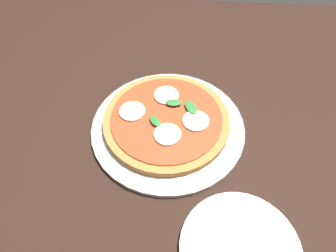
% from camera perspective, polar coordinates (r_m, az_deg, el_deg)
% --- Properties ---
extents(ground_plane, '(6.00, 6.00, 0.00)m').
position_cam_1_polar(ground_plane, '(1.45, 2.92, -18.18)').
color(ground_plane, '#2D2B28').
extents(dining_table, '(1.49, 1.16, 0.76)m').
position_cam_1_polar(dining_table, '(0.85, 4.76, -2.21)').
color(dining_table, black).
rests_on(dining_table, ground_plane).
extents(serving_tray, '(0.38, 0.38, 0.01)m').
position_cam_1_polar(serving_tray, '(0.75, -0.00, -0.19)').
color(serving_tray, silver).
rests_on(serving_tray, dining_table).
extents(pizza, '(0.31, 0.31, 0.03)m').
position_cam_1_polar(pizza, '(0.74, -0.31, 1.20)').
color(pizza, '#C6843F').
rests_on(pizza, serving_tray).
extents(plate_white, '(0.23, 0.23, 0.01)m').
position_cam_1_polar(plate_white, '(0.63, 13.42, -21.69)').
color(plate_white, white).
rests_on(plate_white, dining_table).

